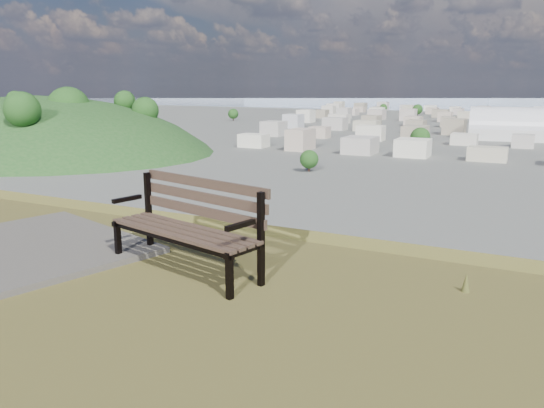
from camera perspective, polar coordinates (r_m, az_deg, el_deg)
The scene contains 7 objects.
park_bench at distance 5.41m, azimuth -8.81°, elevation -1.73°, with size 1.84×0.96×0.92m.
arena at distance 286.51m, azimuth 25.42°, elevation 7.20°, with size 50.95×24.64×20.89m.
green_wooded_hill at distance 238.57m, azimuth -23.71°, elevation 5.31°, with size 173.35×138.68×86.68m.
city_blocks at distance 396.82m, azimuth 26.37°, elevation 8.13°, with size 395.00×361.00×7.00m.
city_trees at distance 322.77m, azimuth 21.51°, elevation 8.03°, with size 406.52×387.20×9.98m.
bay_water at distance 902.09m, azimuth 26.77°, elevation 9.77°, with size 2400.00×700.00×0.12m, color #8FA4B7.
far_hills at distance 1406.05m, azimuth 24.49°, elevation 11.64°, with size 2050.00×340.00×60.00m.
Camera 1 is at (2.85, -1.68, 26.87)m, focal length 35.00 mm.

